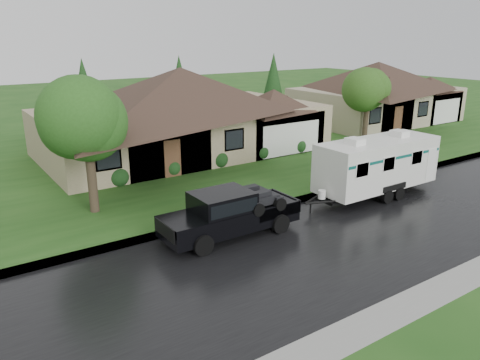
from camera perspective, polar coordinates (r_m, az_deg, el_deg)
name	(u,v)px	position (r m, az deg, el deg)	size (l,w,h in m)	color
ground	(294,226)	(20.13, 6.65, -5.58)	(140.00, 140.00, 0.00)	#204C17
road	(328,242)	(18.81, 10.65, -7.48)	(140.00, 8.00, 0.01)	black
curb	(263,209)	(21.72, 2.80, -3.51)	(140.00, 0.50, 0.15)	gray
lawn	(150,153)	(32.36, -10.90, 3.23)	(140.00, 26.00, 0.15)	#204C17
house_main	(186,101)	(31.63, -6.55, 9.60)	(19.44, 10.80, 6.90)	gray
house_neighbor	(380,86)	(44.85, 16.73, 10.92)	(15.12, 9.72, 6.45)	tan
tree_left_green	(86,120)	(21.13, -18.25, 6.97)	(3.63, 3.63, 6.00)	#382B1E
tree_right_green	(368,88)	(36.32, 15.37, 10.73)	(3.35, 3.35, 5.54)	#382B1E
shrub_row	(219,158)	(28.18, -2.55, 2.64)	(13.60, 1.00, 1.00)	#143814
pickup_truck	(228,212)	(18.70, -1.47, -3.93)	(5.72, 2.17, 1.91)	black
travel_trailer	(377,163)	(24.17, 16.36, 1.96)	(7.06, 2.48, 3.17)	white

